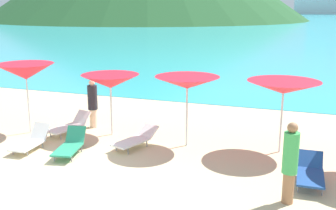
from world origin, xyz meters
TOP-DOWN VIEW (x-y plane):
  - ground_plane at (0.00, 10.00)m, footprint 50.00×100.00m
  - ocean_water at (0.00, 228.83)m, footprint 650.00×440.00m
  - umbrella_3 at (-2.72, 2.71)m, footprint 2.07×2.07m
  - umbrella_4 at (0.08, 3.48)m, footprint 2.11×2.11m
  - umbrella_5 at (2.83, 3.25)m, footprint 2.18×2.18m
  - umbrella_6 at (5.66, 3.66)m, footprint 2.36×2.36m
  - lounge_chair_2 at (-1.33, 3.05)m, footprint 1.00×1.73m
  - lounge_chair_3 at (6.57, 1.55)m, footprint 0.67×1.58m
  - lounge_chair_4 at (1.38, 2.57)m, footprint 1.07×1.77m
  - lounge_chair_5 at (-0.21, 1.33)m, footprint 0.90×1.60m
  - lounge_chair_6 at (-1.59, 1.33)m, footprint 0.66×1.52m
  - beachgoer_1 at (6.11, 0.33)m, footprint 0.34×0.34m
  - beachgoer_2 at (-0.96, 4.03)m, footprint 0.35×0.35m

SIDE VIEW (x-z plane):
  - ground_plane at x=0.00m, z-range -0.30..0.00m
  - ocean_water at x=0.00m, z-range 0.00..0.02m
  - lounge_chair_6 at x=-1.59m, z-range -0.07..0.60m
  - lounge_chair_4 at x=1.38m, z-range -0.01..0.55m
  - lounge_chair_5 at x=-0.21m, z-range -0.05..0.65m
  - lounge_chair_2 at x=-1.33m, z-range -0.03..0.65m
  - lounge_chair_3 at x=6.57m, z-range -0.01..0.63m
  - beachgoer_2 at x=-0.96m, z-range 0.05..1.81m
  - beachgoer_1 at x=6.11m, z-range 0.06..1.94m
  - umbrella_4 at x=0.08m, z-range 0.81..2.91m
  - umbrella_6 at x=5.66m, z-range 0.90..3.09m
  - umbrella_5 at x=2.83m, z-range 0.92..3.14m
  - umbrella_3 at x=-2.72m, z-range 0.94..3.37m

